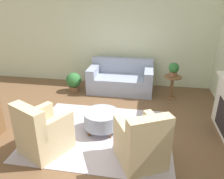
% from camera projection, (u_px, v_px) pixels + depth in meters
% --- Properties ---
extents(ground_plane, '(16.00, 16.00, 0.00)m').
position_uv_depth(ground_plane, '(100.00, 133.00, 4.43)').
color(ground_plane, brown).
extents(wall_back, '(9.75, 0.12, 2.80)m').
position_uv_depth(wall_back, '(121.00, 39.00, 6.55)').
color(wall_back, beige).
rests_on(wall_back, ground_plane).
extents(rug, '(2.80, 2.26, 0.01)m').
position_uv_depth(rug, '(100.00, 133.00, 4.43)').
color(rug, '#BCB2C1').
rests_on(rug, ground_plane).
extents(couch, '(1.83, 0.95, 0.91)m').
position_uv_depth(couch, '(121.00, 80.00, 6.37)').
color(couch, '#8E99B2').
rests_on(couch, ground_plane).
extents(armchair_left, '(0.96, 0.99, 0.97)m').
position_uv_depth(armchair_left, '(42.00, 133.00, 3.77)').
color(armchair_left, '#C6B289').
rests_on(armchair_left, rug).
extents(armchair_right, '(0.96, 0.99, 0.97)m').
position_uv_depth(armchair_right, '(142.00, 144.00, 3.50)').
color(armchair_right, '#C6B289').
rests_on(armchair_right, rug).
extents(ottoman_table, '(0.72, 0.72, 0.43)m').
position_uv_depth(ottoman_table, '(102.00, 119.00, 4.40)').
color(ottoman_table, '#8E99B2').
rests_on(ottoman_table, rug).
extents(side_table, '(0.47, 0.47, 0.63)m').
position_uv_depth(side_table, '(172.00, 84.00, 5.84)').
color(side_table, brown).
rests_on(side_table, ground_plane).
extents(potted_plant_on_side_table, '(0.27, 0.27, 0.37)m').
position_uv_depth(potted_plant_on_side_table, '(174.00, 69.00, 5.68)').
color(potted_plant_on_side_table, brown).
rests_on(potted_plant_on_side_table, side_table).
extents(potted_plant_floor, '(0.44, 0.44, 0.56)m').
position_uv_depth(potted_plant_floor, '(74.00, 81.00, 6.32)').
color(potted_plant_floor, brown).
rests_on(potted_plant_floor, ground_plane).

